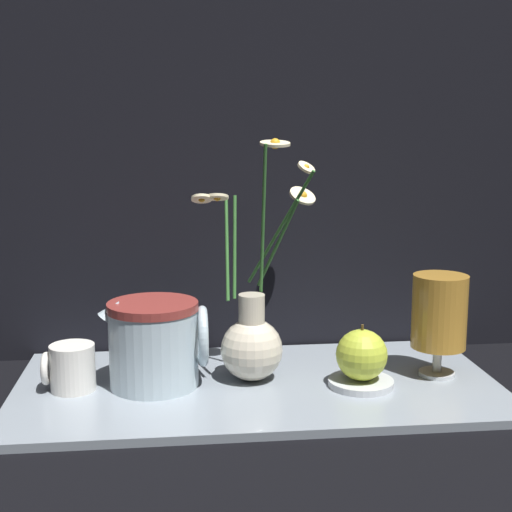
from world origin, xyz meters
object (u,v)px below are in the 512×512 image
object	(u,v)px
yellow_mug	(71,368)
ceramic_pitcher	(155,340)
orange_fruit	(362,355)
vase_with_flowers	(252,337)
tea_glass	(440,314)

from	to	relation	value
yellow_mug	ceramic_pitcher	distance (m)	0.13
orange_fruit	yellow_mug	bearing A→B (deg)	175.73
vase_with_flowers	orange_fruit	distance (m)	0.16
yellow_mug	orange_fruit	xyz separation A→B (m)	(0.42, -0.03, 0.01)
vase_with_flowers	orange_fruit	bearing A→B (deg)	-17.05
yellow_mug	ceramic_pitcher	xyz separation A→B (m)	(0.12, 0.01, 0.04)
vase_with_flowers	tea_glass	bearing A→B (deg)	-3.40
yellow_mug	tea_glass	bearing A→B (deg)	-0.06
yellow_mug	orange_fruit	size ratio (longest dim) A/B	0.90
vase_with_flowers	ceramic_pitcher	size ratio (longest dim) A/B	2.29
vase_with_flowers	tea_glass	distance (m)	0.28
ceramic_pitcher	orange_fruit	size ratio (longest dim) A/B	1.89
tea_glass	orange_fruit	size ratio (longest dim) A/B	1.88
ceramic_pitcher	orange_fruit	distance (m)	0.30
tea_glass	vase_with_flowers	bearing A→B (deg)	176.60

